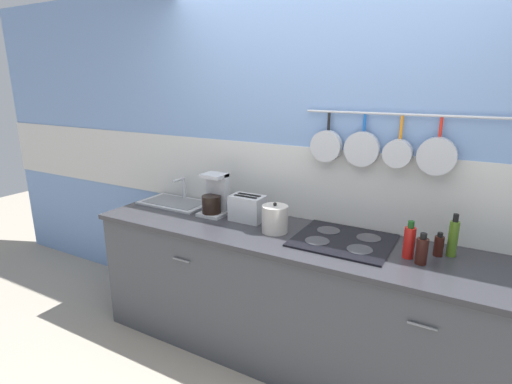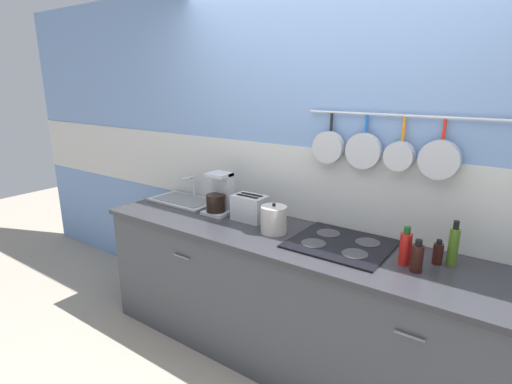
% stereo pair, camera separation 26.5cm
% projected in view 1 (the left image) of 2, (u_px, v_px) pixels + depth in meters
% --- Properties ---
extents(ground_plane, '(12.00, 12.00, 0.00)m').
position_uv_depth(ground_plane, '(302.00, 360.00, 2.79)').
color(ground_plane, '#9E9384').
extents(wall_back, '(7.20, 0.16, 2.60)m').
position_uv_depth(wall_back, '(329.00, 172.00, 2.76)').
color(wall_back, '#7293C6').
rests_on(wall_back, ground_plane).
extents(cabinet_base, '(3.04, 0.66, 0.89)m').
position_uv_depth(cabinet_base, '(304.00, 304.00, 2.67)').
color(cabinet_base, '#3F4247').
rests_on(cabinet_base, ground_plane).
extents(countertop, '(3.08, 0.68, 0.03)m').
position_uv_depth(countertop, '(306.00, 241.00, 2.55)').
color(countertop, '#2D2D33').
rests_on(countertop, cabinet_base).
extents(sink_basin, '(0.56, 0.32, 0.20)m').
position_uv_depth(sink_basin, '(175.00, 202.00, 3.26)').
color(sink_basin, '#B7BABF').
rests_on(sink_basin, countertop).
extents(coffee_maker, '(0.19, 0.20, 0.31)m').
position_uv_depth(coffee_maker, '(215.00, 198.00, 2.97)').
color(coffee_maker, '#B7BABF').
rests_on(coffee_maker, countertop).
extents(toaster, '(0.26, 0.15, 0.19)m').
position_uv_depth(toaster, '(247.00, 208.00, 2.84)').
color(toaster, '#B7BABF').
rests_on(toaster, countertop).
extents(kettle, '(0.17, 0.17, 0.20)m').
position_uv_depth(kettle, '(275.00, 219.00, 2.63)').
color(kettle, beige).
rests_on(kettle, countertop).
extents(cooktop, '(0.59, 0.52, 0.01)m').
position_uv_depth(cooktop, '(343.00, 240.00, 2.49)').
color(cooktop, black).
rests_on(cooktop, countertop).
extents(bottle_cooking_wine, '(0.06, 0.06, 0.22)m').
position_uv_depth(bottle_cooking_wine, '(409.00, 242.00, 2.24)').
color(bottle_cooking_wine, red).
rests_on(bottle_cooking_wine, countertop).
extents(bottle_hot_sauce, '(0.06, 0.06, 0.18)m').
position_uv_depth(bottle_hot_sauce, '(422.00, 250.00, 2.17)').
color(bottle_hot_sauce, '#33140F').
rests_on(bottle_hot_sauce, countertop).
extents(bottle_olive_oil, '(0.05, 0.05, 0.14)m').
position_uv_depth(bottle_olive_oil, '(439.00, 245.00, 2.28)').
color(bottle_olive_oil, '#33140F').
rests_on(bottle_olive_oil, countertop).
extents(bottle_vinegar, '(0.05, 0.05, 0.25)m').
position_uv_depth(bottle_vinegar, '(453.00, 238.00, 2.26)').
color(bottle_vinegar, '#4C721E').
rests_on(bottle_vinegar, countertop).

